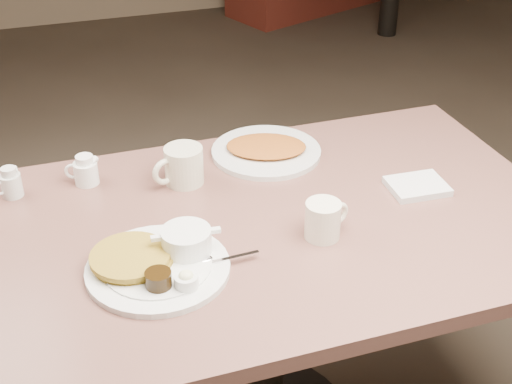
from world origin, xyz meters
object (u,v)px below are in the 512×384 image
object	(u,v)px
main_plate	(160,260)
coffee_mug_far	(183,166)
creamer_left	(11,183)
creamer_right	(85,171)
hash_plate	(266,150)
coffee_mug_near	(324,219)
diner_table	(258,276)

from	to	relation	value
main_plate	coffee_mug_far	distance (m)	0.37
main_plate	creamer_left	world-z (taller)	creamer_left
creamer_right	hash_plate	world-z (taller)	creamer_right
coffee_mug_near	creamer_right	world-z (taller)	coffee_mug_near
diner_table	coffee_mug_far	distance (m)	0.35
coffee_mug_near	coffee_mug_far	xyz separation A→B (m)	(-0.25, 0.34, 0.00)
coffee_mug_near	coffee_mug_far	world-z (taller)	coffee_mug_far
creamer_right	hash_plate	xyz separation A→B (m)	(0.50, 0.00, -0.02)
main_plate	coffee_mug_near	world-z (taller)	coffee_mug_near
creamer_left	creamer_right	distance (m)	0.19
creamer_left	coffee_mug_near	bearing A→B (deg)	-31.32
main_plate	creamer_right	xyz separation A→B (m)	(-0.11, 0.42, 0.01)
creamer_left	hash_plate	world-z (taller)	creamer_left
coffee_mug_near	creamer_right	distance (m)	0.65
creamer_left	creamer_right	world-z (taller)	same
coffee_mug_near	hash_plate	size ratio (longest dim) A/B	0.32
creamer_right	main_plate	bearing A→B (deg)	-75.56
main_plate	coffee_mug_near	distance (m)	0.39
diner_table	creamer_left	distance (m)	0.67
diner_table	coffee_mug_near	bearing A→B (deg)	-40.99
main_plate	creamer_right	distance (m)	0.43
coffee_mug_far	creamer_left	distance (m)	0.43
main_plate	coffee_mug_near	bearing A→B (deg)	0.07
creamer_right	hash_plate	distance (m)	0.50
diner_table	hash_plate	distance (m)	0.38
diner_table	hash_plate	bearing A→B (deg)	67.76
diner_table	creamer_left	xyz separation A→B (m)	(-0.56, 0.31, 0.21)
coffee_mug_near	diner_table	bearing A→B (deg)	139.01
main_plate	hash_plate	world-z (taller)	main_plate
main_plate	creamer_left	distance (m)	0.51
coffee_mug_near	creamer_right	xyz separation A→B (m)	(-0.49, 0.42, -0.01)
diner_table	hash_plate	xyz separation A→B (m)	(0.13, 0.31, 0.18)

